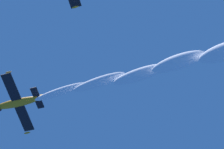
{
  "coord_description": "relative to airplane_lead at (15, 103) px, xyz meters",
  "views": [
    {
      "loc": [
        2.88,
        24.39,
        2.04
      ],
      "look_at": [
        -6.82,
        15.85,
        55.97
      ],
      "focal_mm": 61.43,
      "sensor_mm": 36.0,
      "label": 1
    }
  ],
  "objects": [
    {
      "name": "airplane_lead",
      "position": [
        0.0,
        0.0,
        0.0
      ],
      "size": [
        9.69,
        8.9,
        3.62
      ],
      "color": "orange"
    }
  ]
}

